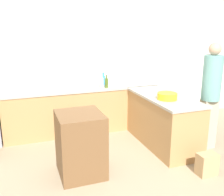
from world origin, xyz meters
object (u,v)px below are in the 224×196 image
dish_soap_bottle (103,80)px  person_at_peninsula (211,92)px  mixing_bowl (167,96)px  olive_oil_bottle (106,83)px  island_table (80,144)px  vinegar_bottle_clear (102,82)px  paper_bag (207,164)px

dish_soap_bottle → person_at_peninsula: 2.12m
mixing_bowl → olive_oil_bottle: olive_oil_bottle is taller
dish_soap_bottle → olive_oil_bottle: bearing=-96.3°
island_table → dish_soap_bottle: 2.03m
island_table → olive_oil_bottle: (0.87, 1.42, 0.55)m
island_table → dish_soap_bottle: bearing=62.4°
mixing_bowl → person_at_peninsula: (0.73, -0.16, 0.04)m
mixing_bowl → person_at_peninsula: person_at_peninsula is taller
vinegar_bottle_clear → person_at_peninsula: size_ratio=0.15×
mixing_bowl → dish_soap_bottle: dish_soap_bottle is taller
vinegar_bottle_clear → olive_oil_bottle: vinegar_bottle_clear is taller
vinegar_bottle_clear → dish_soap_bottle: bearing=66.8°
vinegar_bottle_clear → dish_soap_bottle: vinegar_bottle_clear is taller
mixing_bowl → vinegar_bottle_clear: (-0.75, 1.17, 0.06)m
island_table → dish_soap_bottle: dish_soap_bottle is taller
mixing_bowl → vinegar_bottle_clear: vinegar_bottle_clear is taller
vinegar_bottle_clear → olive_oil_bottle: bearing=-1.7°
person_at_peninsula → dish_soap_bottle: bearing=129.7°
vinegar_bottle_clear → paper_bag: size_ratio=0.87×
mixing_bowl → person_at_peninsula: 0.75m
island_table → vinegar_bottle_clear: size_ratio=3.22×
island_table → person_at_peninsula: 2.33m
island_table → vinegar_bottle_clear: bearing=61.5°
island_table → vinegar_bottle_clear: vinegar_bottle_clear is taller
person_at_peninsula → paper_bag: bearing=-128.1°
dish_soap_bottle → person_at_peninsula: person_at_peninsula is taller
olive_oil_bottle → person_at_peninsula: person_at_peninsula is taller
paper_bag → island_table: bearing=159.0°
olive_oil_bottle → vinegar_bottle_clear: bearing=178.3°
vinegar_bottle_clear → paper_bag: bearing=-66.3°
island_table → paper_bag: bearing=-21.0°
island_table → olive_oil_bottle: size_ratio=3.57×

